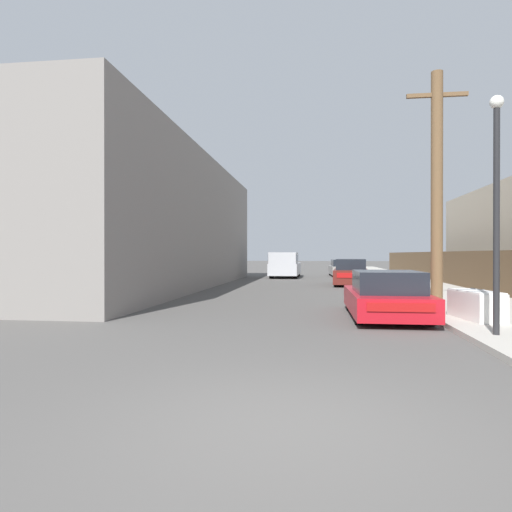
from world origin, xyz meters
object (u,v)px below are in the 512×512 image
object	(u,v)px
parked_sports_car_red	(386,296)
pickup_truck	(285,265)
car_parked_mid	(351,273)
utility_pole	(437,186)
car_parked_far	(342,268)
street_lamp	(497,196)
discarded_fridge	(476,305)

from	to	relation	value
parked_sports_car_red	pickup_truck	bearing A→B (deg)	101.01
car_parked_mid	pickup_truck	size ratio (longest dim) A/B	0.84
car_parked_mid	pickup_truck	xyz separation A→B (m)	(-4.13, 7.38, 0.24)
pickup_truck	parked_sports_car_red	bearing A→B (deg)	102.34
car_parked_mid	utility_pole	bearing A→B (deg)	-76.44
car_parked_far	street_lamp	distance (m)	26.22
discarded_fridge	pickup_truck	size ratio (longest dim) A/B	0.31
parked_sports_car_red	street_lamp	bearing A→B (deg)	-61.83
discarded_fridge	utility_pole	size ratio (longest dim) A/B	0.24
utility_pole	pickup_truck	bearing A→B (deg)	107.97
street_lamp	utility_pole	bearing A→B (deg)	88.11
discarded_fridge	car_parked_mid	world-z (taller)	car_parked_mid
pickup_truck	street_lamp	distance (m)	24.14
discarded_fridge	street_lamp	world-z (taller)	street_lamp
discarded_fridge	pickup_truck	distance (m)	22.05
car_parked_mid	car_parked_far	bearing A→B (deg)	93.99
car_parked_mid	pickup_truck	distance (m)	8.47
car_parked_mid	utility_pole	distance (m)	11.44
street_lamp	car_parked_mid	bearing A→B (deg)	95.77
parked_sports_car_red	utility_pole	distance (m)	4.23
utility_pole	car_parked_far	bearing A→B (deg)	94.75
pickup_truck	street_lamp	world-z (taller)	street_lamp
parked_sports_car_red	street_lamp	xyz separation A→B (m)	(1.65, -3.04, 2.25)
discarded_fridge	car_parked_far	distance (m)	23.98
discarded_fridge	parked_sports_car_red	bearing A→B (deg)	147.62
parked_sports_car_red	pickup_truck	distance (m)	20.74
car_parked_far	utility_pole	distance (m)	21.27
discarded_fridge	parked_sports_car_red	world-z (taller)	parked_sports_car_red
discarded_fridge	pickup_truck	world-z (taller)	pickup_truck
discarded_fridge	street_lamp	bearing A→B (deg)	-107.89
parked_sports_car_red	car_parked_mid	distance (m)	12.95
parked_sports_car_red	utility_pole	world-z (taller)	utility_pole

